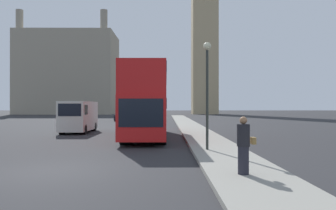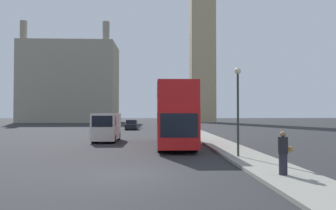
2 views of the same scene
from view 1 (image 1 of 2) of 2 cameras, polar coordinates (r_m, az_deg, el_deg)
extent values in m
plane|color=#28282B|center=(11.48, -20.17, -10.82)|extent=(300.00, 300.00, 0.00)
cube|color=gray|center=(11.08, 12.54, -10.83)|extent=(2.50, 120.00, 0.15)
cube|color=tan|center=(90.78, 6.36, 14.93)|extent=(6.57, 6.57, 51.59)
cube|color=#9E937F|center=(92.39, -16.84, 5.18)|extent=(24.82, 14.78, 21.49)
cylinder|color=#9E937F|center=(92.35, -24.45, 13.44)|extent=(1.77, 1.77, 4.73)
cylinder|color=#9E937F|center=(86.17, -11.11, 14.42)|extent=(1.77, 1.77, 4.73)
cube|color=red|center=(21.92, -3.63, -1.82)|extent=(2.55, 11.02, 2.38)
cube|color=red|center=(21.96, -3.63, 3.73)|extent=(2.55, 10.80, 1.87)
cube|color=black|center=(21.91, -3.63, 0.19)|extent=(2.59, 10.58, 0.55)
cube|color=black|center=(22.01, -3.63, 5.18)|extent=(2.59, 10.36, 0.55)
cube|color=black|center=(16.40, -4.74, -1.37)|extent=(2.24, 0.03, 1.43)
cylinder|color=black|center=(18.22, -7.23, -5.12)|extent=(0.71, 1.11, 1.11)
cylinder|color=black|center=(18.09, -1.43, -5.16)|extent=(0.71, 1.11, 1.11)
cylinder|color=black|center=(25.87, -5.18, -3.66)|extent=(0.71, 1.11, 1.11)
cylinder|color=black|center=(25.78, -1.10, -3.67)|extent=(0.71, 1.11, 1.11)
cube|color=silver|center=(27.13, -15.26, -1.82)|extent=(1.97, 5.05, 2.28)
cube|color=black|center=(24.68, -16.78, -0.81)|extent=(1.67, 0.02, 0.91)
cube|color=black|center=(25.54, -16.21, -0.79)|extent=(2.00, 0.91, 0.73)
cylinder|color=black|center=(25.74, -17.84, -4.08)|extent=(0.49, 0.74, 0.74)
cylinder|color=black|center=(25.33, -14.65, -4.14)|extent=(0.49, 0.74, 0.74)
cylinder|color=black|center=(29.02, -15.80, -3.64)|extent=(0.49, 0.74, 0.74)
cylinder|color=black|center=(28.67, -12.95, -3.68)|extent=(0.49, 0.74, 0.74)
cylinder|color=#23232D|center=(9.83, 12.99, -9.35)|extent=(0.32, 0.32, 0.81)
cylinder|color=black|center=(9.74, 12.99, -5.14)|extent=(0.37, 0.37, 0.64)
sphere|color=#9E704C|center=(9.71, 12.99, -2.61)|extent=(0.22, 0.22, 0.22)
cube|color=olive|center=(9.82, 14.62, -6.04)|extent=(0.12, 0.24, 0.20)
cylinder|color=#2D332D|center=(14.96, 6.84, 0.91)|extent=(0.12, 0.12, 4.51)
sphere|color=beige|center=(15.20, 6.84, 10.13)|extent=(0.36, 0.36, 0.36)
cube|color=black|center=(47.48, -7.99, -2.11)|extent=(1.74, 4.39, 0.72)
cube|color=black|center=(47.57, -7.97, -1.31)|extent=(1.57, 2.11, 0.61)
cylinder|color=black|center=(46.20, -9.06, -2.41)|extent=(0.38, 0.65, 0.65)
cylinder|color=black|center=(46.01, -7.38, -2.42)|extent=(0.38, 0.65, 0.65)
cylinder|color=black|center=(48.97, -8.56, -2.28)|extent=(0.38, 0.65, 0.65)
cylinder|color=black|center=(48.80, -6.98, -2.29)|extent=(0.38, 0.65, 0.65)
camera|label=2|loc=(3.98, -138.55, 5.80)|focal=35.00mm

